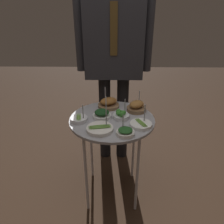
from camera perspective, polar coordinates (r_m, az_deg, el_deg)
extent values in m
plane|color=black|center=(1.97, 0.00, -19.76)|extent=(8.00, 8.00, 0.00)
cylinder|color=#939399|center=(1.55, 0.00, -1.96)|extent=(0.60, 0.60, 0.02)
cylinder|color=#B7B7BC|center=(1.61, 6.61, -16.06)|extent=(0.02, 0.02, 0.68)
cylinder|color=#B7B7BC|center=(1.61, -6.81, -15.91)|extent=(0.02, 0.02, 0.68)
cylinder|color=#B7B7BC|center=(1.89, 5.65, -8.63)|extent=(0.02, 0.02, 0.68)
cylinder|color=#B7B7BC|center=(1.90, -5.45, -8.52)|extent=(0.02, 0.02, 0.68)
cylinder|color=white|center=(1.55, -2.66, -1.09)|extent=(0.13, 0.13, 0.03)
ellipsoid|color=#143816|center=(1.53, -2.68, -0.06)|extent=(0.10, 0.10, 0.04)
cylinder|color=#939399|center=(1.50, -1.57, 1.05)|extent=(0.01, 0.01, 0.17)
cylinder|color=white|center=(1.46, 7.56, -3.24)|extent=(0.15, 0.15, 0.02)
ellipsoid|color=olive|center=(1.46, 7.94, -2.65)|extent=(0.06, 0.12, 0.01)
ellipsoid|color=olive|center=(1.45, 7.59, -2.73)|extent=(0.06, 0.12, 0.01)
ellipsoid|color=olive|center=(1.45, 7.24, -2.82)|extent=(0.06, 0.12, 0.01)
cylinder|color=#939399|center=(1.46, 8.52, -0.53)|extent=(0.01, 0.01, 0.14)
cylinder|color=silver|center=(1.40, -3.20, -4.42)|extent=(0.17, 0.17, 0.02)
ellipsoid|color=#5B8938|center=(1.37, -3.14, -4.17)|extent=(0.15, 0.04, 0.01)
ellipsoid|color=#5B8938|center=(1.38, -3.20, -3.95)|extent=(0.15, 0.04, 0.01)
ellipsoid|color=#5B8938|center=(1.39, -3.25, -3.74)|extent=(0.15, 0.04, 0.01)
ellipsoid|color=#5B8938|center=(1.40, -3.30, -3.53)|extent=(0.15, 0.04, 0.01)
cylinder|color=#939399|center=(1.38, -1.51, -1.42)|extent=(0.01, 0.01, 0.16)
cylinder|color=brown|center=(1.65, 6.39, 0.77)|extent=(0.15, 0.15, 0.03)
ellipsoid|color=#93602D|center=(1.64, 6.46, 2.02)|extent=(0.15, 0.15, 0.05)
cylinder|color=#939399|center=(1.66, 7.08, 3.19)|extent=(0.01, 0.01, 0.15)
cylinder|color=brown|center=(1.71, -0.91, 1.71)|extent=(0.17, 0.17, 0.02)
ellipsoid|color=brown|center=(1.69, -0.92, 2.84)|extent=(0.17, 0.16, 0.05)
cylinder|color=#939399|center=(1.72, -1.76, 4.19)|extent=(0.01, 0.01, 0.15)
cylinder|color=silver|center=(1.52, -8.66, -1.85)|extent=(0.12, 0.12, 0.03)
ellipsoid|color=olive|center=(1.51, -8.31, -1.21)|extent=(0.02, 0.10, 0.01)
ellipsoid|color=olive|center=(1.51, -8.71, -1.24)|extent=(0.02, 0.10, 0.01)
ellipsoid|color=olive|center=(1.51, -9.10, -1.26)|extent=(0.02, 0.10, 0.01)
cylinder|color=#939399|center=(1.49, -7.60, -0.31)|extent=(0.01, 0.01, 0.12)
cylinder|color=silver|center=(1.54, 2.40, -1.14)|extent=(0.12, 0.12, 0.03)
sphere|color=#387F2D|center=(1.53, 3.13, -0.12)|extent=(0.03, 0.03, 0.03)
sphere|color=#387F2D|center=(1.54, 2.62, -0.05)|extent=(0.03, 0.03, 0.03)
sphere|color=#387F2D|center=(1.53, 1.73, 0.08)|extent=(0.04, 0.04, 0.04)
sphere|color=#387F2D|center=(1.52, 1.71, -0.34)|extent=(0.03, 0.03, 0.03)
sphere|color=#387F2D|center=(1.50, 2.62, -0.61)|extent=(0.04, 0.04, 0.04)
cylinder|color=#939399|center=(1.53, 3.37, 1.05)|extent=(0.01, 0.01, 0.14)
cylinder|color=silver|center=(1.35, 3.49, -5.50)|extent=(0.11, 0.11, 0.02)
ellipsoid|color=#1E4C1E|center=(1.34, 3.51, -4.72)|extent=(0.09, 0.09, 0.02)
cylinder|color=#939399|center=(1.35, 2.89, -3.05)|extent=(0.01, 0.01, 0.12)
cylinder|color=black|center=(2.11, -1.85, -1.72)|extent=(0.11, 0.11, 0.85)
cylinder|color=black|center=(2.11, 2.70, -1.75)|extent=(0.11, 0.11, 0.85)
cube|color=#28282D|center=(1.87, 0.50, 18.75)|extent=(0.48, 0.23, 0.64)
cube|color=#4C3819|center=(1.74, 0.48, 20.71)|extent=(0.06, 0.01, 0.38)
cylinder|color=#28282D|center=(1.89, -8.46, 19.35)|extent=(0.08, 0.08, 0.59)
cylinder|color=#28282D|center=(1.89, 9.49, 19.26)|extent=(0.08, 0.08, 0.59)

